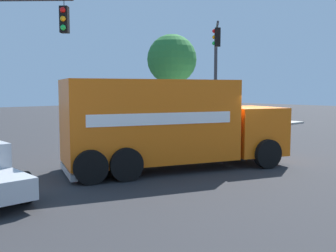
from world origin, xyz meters
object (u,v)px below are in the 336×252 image
(pedestrian_near_corner, at_px, (182,108))
(traffic_light_secondary, at_px, (216,63))
(shade_tree_near, at_px, (172,59))
(delivery_truck, at_px, (169,123))

(pedestrian_near_corner, bearing_deg, traffic_light_secondary, 59.33)
(shade_tree_near, bearing_deg, pedestrian_near_corner, 59.64)
(traffic_light_secondary, distance_m, pedestrian_near_corner, 8.63)
(delivery_truck, height_order, shade_tree_near, shade_tree_near)
(traffic_light_secondary, bearing_deg, shade_tree_near, -120.57)
(shade_tree_near, bearing_deg, traffic_light_secondary, 59.43)
(delivery_truck, relative_size, shade_tree_near, 1.09)
(delivery_truck, distance_m, pedestrian_near_corner, 17.77)
(delivery_truck, relative_size, pedestrian_near_corner, 4.46)
(traffic_light_secondary, xyz_separation_m, pedestrian_near_corner, (-4.12, -6.95, -3.04))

